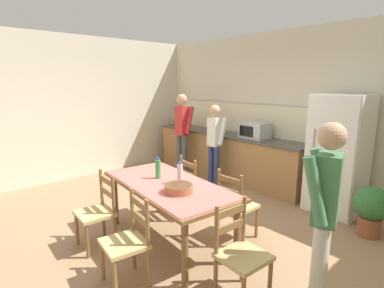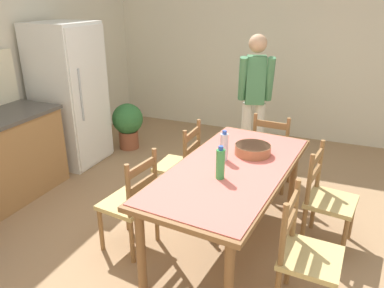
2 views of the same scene
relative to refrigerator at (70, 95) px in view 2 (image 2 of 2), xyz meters
The scene contains 14 objects.
ground_plane 2.63m from the refrigerator, 117.58° to the right, with size 8.32×8.32×0.00m, color #9E7A56.
wall_right 3.09m from the refrigerator, 45.96° to the right, with size 0.12×5.20×2.90m, color beige.
refrigerator is the anchor object (origin of this frame).
dining_table 2.67m from the refrigerator, 111.74° to the right, with size 1.96×1.07×0.77m.
bottle_near_centre 2.73m from the refrigerator, 116.49° to the right, with size 0.07×0.07×0.27m.
bottle_off_centre 2.52m from the refrigerator, 110.40° to the right, with size 0.07×0.07×0.27m.
serving_bowl 2.65m from the refrigerator, 104.45° to the right, with size 0.32×0.32×0.09m.
chair_head_end 2.64m from the refrigerator, 84.55° to the right, with size 0.43×0.44×0.91m.
chair_side_far_left 2.21m from the refrigerator, 128.35° to the right, with size 0.47×0.45×0.91m.
chair_side_near_right 3.34m from the refrigerator, 100.97° to the right, with size 0.47×0.45×0.91m.
chair_side_far_right 1.90m from the refrigerator, 105.40° to the right, with size 0.42×0.40×0.91m.
chair_side_near_left 3.52m from the refrigerator, 115.04° to the right, with size 0.44×0.43×0.91m.
person_by_table 2.36m from the refrigerator, 70.14° to the right, with size 0.36×0.47×1.68m.
potted_plant 0.93m from the refrigerator, 33.49° to the right, with size 0.44×0.44×0.67m.
Camera 2 is at (-2.58, -1.06, 2.11)m, focal length 35.00 mm.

